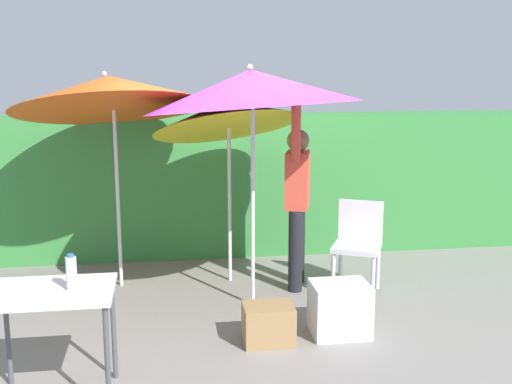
{
  "coord_description": "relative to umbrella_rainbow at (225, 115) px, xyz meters",
  "views": [
    {
      "loc": [
        -0.8,
        -5.16,
        2.2
      ],
      "look_at": [
        0.0,
        0.3,
        1.1
      ],
      "focal_mm": 44.38,
      "sensor_mm": 36.0,
      "label": 1
    }
  ],
  "objects": [
    {
      "name": "umbrella_orange",
      "position": [
        0.16,
        -0.72,
        0.28
      ],
      "size": [
        1.97,
        1.97,
        2.31
      ],
      "color": "silver",
      "rests_on": "ground_plane"
    },
    {
      "name": "cooler_box",
      "position": [
        0.8,
        -1.46,
        -1.5
      ],
      "size": [
        0.47,
        0.38,
        0.44
      ],
      "primitive_type": "cube",
      "color": "silver",
      "rests_on": "ground_plane"
    },
    {
      "name": "umbrella_yellow",
      "position": [
        -1.12,
        0.01,
        0.23
      ],
      "size": [
        1.93,
        1.92,
        2.37
      ],
      "color": "silver",
      "rests_on": "ground_plane"
    },
    {
      "name": "person_vendor",
      "position": [
        0.68,
        -0.26,
        -0.79
      ],
      "size": [
        0.32,
        0.55,
        1.88
      ],
      "color": "black",
      "rests_on": "ground_plane"
    },
    {
      "name": "bottle_water",
      "position": [
        -1.23,
        -2.25,
        -0.83
      ],
      "size": [
        0.07,
        0.07,
        0.24
      ],
      "color": "silver",
      "rests_on": "folding_table"
    },
    {
      "name": "crate_cardboard",
      "position": [
        0.18,
        -1.55,
        -1.56
      ],
      "size": [
        0.4,
        0.31,
        0.32
      ],
      "primitive_type": "cube",
      "color": "#9E7A4C",
      "rests_on": "ground_plane"
    },
    {
      "name": "umbrella_rainbow",
      "position": [
        0.0,
        0.0,
        0.0
      ],
      "size": [
        1.55,
        1.5,
        2.14
      ],
      "color": "silver",
      "rests_on": "ground_plane"
    },
    {
      "name": "folding_table",
      "position": [
        -1.36,
        -2.23,
        -1.04
      ],
      "size": [
        0.8,
        0.6,
        0.78
      ],
      "color": "#4C4C51",
      "rests_on": "ground_plane"
    },
    {
      "name": "chair_plastic",
      "position": [
        1.26,
        -0.46,
        -1.21
      ],
      "size": [
        0.59,
        0.59,
        0.89
      ],
      "color": "silver",
      "rests_on": "ground_plane"
    },
    {
      "name": "hedge_row",
      "position": [
        0.19,
        1.13,
        -0.9
      ],
      "size": [
        8.0,
        0.7,
        1.64
      ],
      "primitive_type": "cube",
      "color": "#38843D",
      "rests_on": "ground_plane"
    },
    {
      "name": "ground_plane",
      "position": [
        0.19,
        -1.11,
        -1.72
      ],
      "size": [
        24.0,
        24.0,
        0.0
      ],
      "primitive_type": "plane",
      "color": "gray"
    }
  ]
}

